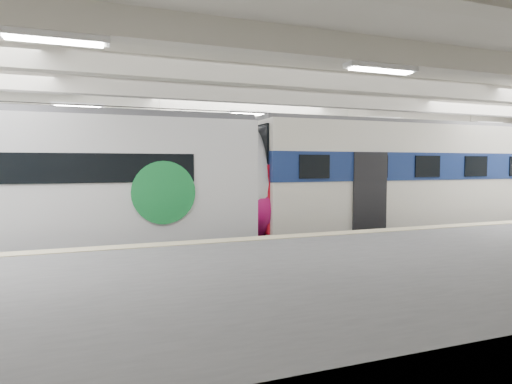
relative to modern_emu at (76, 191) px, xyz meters
name	(u,v)px	position (x,y,z in m)	size (l,w,h in m)	color
station_hall	(292,156)	(6.05, -1.74, 1.03)	(36.00, 24.00, 5.75)	black
modern_emu	(76,191)	(0.00, 0.00, 0.00)	(13.99, 2.89, 4.50)	silver
older_rer	(421,180)	(12.39, 0.00, 0.18)	(13.91, 3.07, 4.57)	silver
far_train	(42,182)	(-1.48, 5.50, 0.08)	(13.87, 2.84, 4.43)	silver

